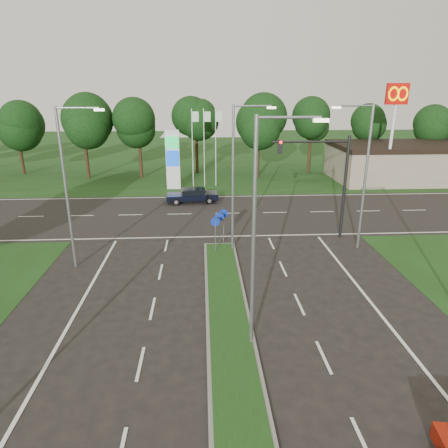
{
  "coord_description": "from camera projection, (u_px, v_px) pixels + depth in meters",
  "views": [
    {
      "loc": [
        -1.05,
        -7.69,
        9.78
      ],
      "look_at": [
        0.2,
        14.76,
        2.2
      ],
      "focal_mm": 32.0,
      "sensor_mm": 36.0,
      "label": 1
    }
  ],
  "objects": [
    {
      "name": "median_signs",
      "position": [
        220.0,
        223.0,
        25.42
      ],
      "size": [
        1.16,
        1.76,
        2.38
      ],
      "color": "gray",
      "rests_on": "ground"
    },
    {
      "name": "streetlight_median_near",
      "position": [
        259.0,
        225.0,
        14.56
      ],
      "size": [
        2.53,
        0.22,
        9.0
      ],
      "color": "gray",
      "rests_on": "ground"
    },
    {
      "name": "treeline_far",
      "position": [
        211.0,
        117.0,
        46.06
      ],
      "size": [
        6.0,
        6.0,
        9.9
      ],
      "color": "black",
      "rests_on": "ground"
    },
    {
      "name": "commercial_building",
      "position": [
        406.0,
        162.0,
        45.03
      ],
      "size": [
        16.0,
        9.0,
        4.0
      ],
      "primitive_type": "cube",
      "color": "gray",
      "rests_on": "ground"
    },
    {
      "name": "navy_sedan",
      "position": [
        192.0,
        195.0,
        36.27
      ],
      "size": [
        4.77,
        2.29,
        1.27
      ],
      "rotation": [
        0.0,
        0.0,
        1.66
      ],
      "color": "black",
      "rests_on": "ground"
    },
    {
      "name": "median_kerb",
      "position": [
        235.0,
        377.0,
        14.22
      ],
      "size": [
        2.0,
        26.0,
        0.12
      ],
      "primitive_type": "cube",
      "color": "slate",
      "rests_on": "ground"
    },
    {
      "name": "cross_road",
      "position": [
        215.0,
        214.0,
        33.16
      ],
      "size": [
        160.0,
        12.0,
        0.02
      ],
      "primitive_type": "cube",
      "color": "black",
      "rests_on": "ground"
    },
    {
      "name": "traffic_signal",
      "position": [
        327.0,
        171.0,
        26.37
      ],
      "size": [
        5.1,
        0.42,
        7.0
      ],
      "color": "black",
      "rests_on": "ground"
    },
    {
      "name": "gas_pylon",
      "position": [
        175.0,
        158.0,
        40.5
      ],
      "size": [
        5.8,
        1.26,
        8.0
      ],
      "color": "silver",
      "rests_on": "ground"
    },
    {
      "name": "streetlight_median_far",
      "position": [
        236.0,
        172.0,
        24.02
      ],
      "size": [
        2.53,
        0.22,
        9.0
      ],
      "color": "gray",
      "rests_on": "ground"
    },
    {
      "name": "mcdonalds_sign",
      "position": [
        395.0,
        109.0,
        39.1
      ],
      "size": [
        2.2,
        0.47,
        10.4
      ],
      "color": "silver",
      "rests_on": "ground"
    },
    {
      "name": "streetlight_left_far",
      "position": [
        69.0,
        181.0,
        21.64
      ],
      "size": [
        2.53,
        0.22,
        9.0
      ],
      "color": "gray",
      "rests_on": "ground"
    },
    {
      "name": "streetlight_right_far",
      "position": [
        363.0,
        171.0,
        24.43
      ],
      "size": [
        2.53,
        0.22,
        9.0
      ],
      "rotation": [
        0.0,
        0.0,
        3.14
      ],
      "color": "gray",
      "rests_on": "ground"
    },
    {
      "name": "verge_far",
      "position": [
        209.0,
        155.0,
        62.49
      ],
      "size": [
        160.0,
        50.0,
        0.02
      ],
      "primitive_type": "cube",
      "color": "#1B3411",
      "rests_on": "ground"
    }
  ]
}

